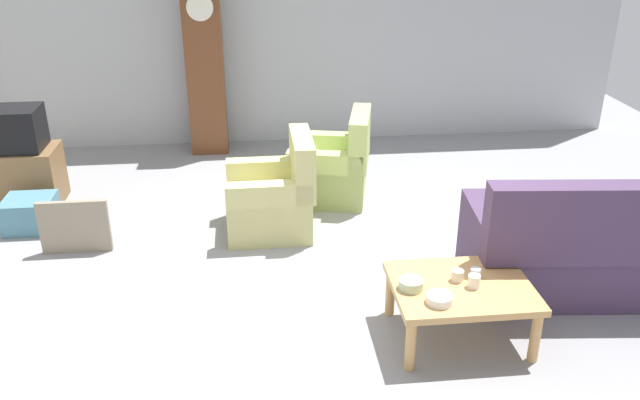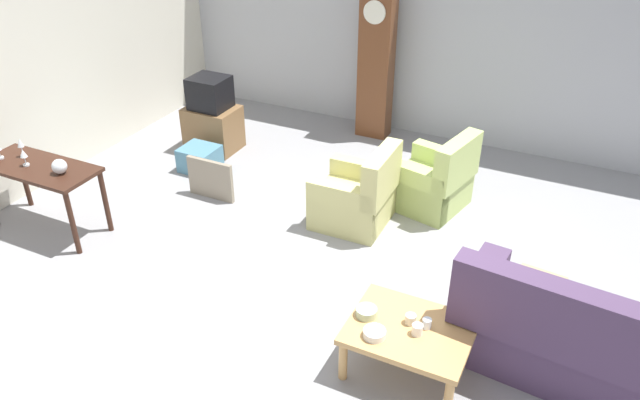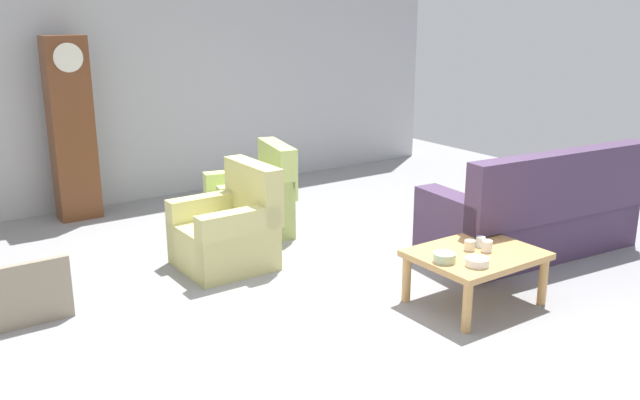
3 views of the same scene
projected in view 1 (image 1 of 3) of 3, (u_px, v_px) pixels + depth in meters
ground_plane at (323, 279)px, 5.42m from camera, size 10.40×10.40×0.00m
garage_door_wall at (291, 13)px, 8.02m from camera, size 8.40×0.16×3.20m
couch_floral at (605, 251)px, 5.12m from camera, size 2.17×1.07×1.04m
armchair_olive_near at (274, 200)px, 6.11m from camera, size 0.80×0.77×0.92m
armchair_olive_far at (333, 170)px, 6.80m from camera, size 0.94×0.92×0.92m
coffee_table_wood at (461, 292)px, 4.55m from camera, size 0.96×0.76×0.43m
grandfather_clock at (205, 72)px, 7.80m from camera, size 0.44×0.30×1.98m
tv_stand_cabinet at (26, 176)px, 6.67m from camera, size 0.68×0.52×0.59m
tv_crt at (16, 129)px, 6.46m from camera, size 0.48×0.44×0.42m
framed_picture_leaning at (75, 227)px, 5.74m from camera, size 0.60×0.05×0.49m
storage_box_blue at (31, 213)px, 6.20m from camera, size 0.45×0.42×0.31m
cup_white_porcelain at (474, 281)px, 4.48m from camera, size 0.08×0.08×0.09m
cup_blue_rimmed at (475, 274)px, 4.58m from camera, size 0.07×0.07×0.08m
cup_cream_tall at (457, 275)px, 4.56m from camera, size 0.09×0.09×0.08m
bowl_white_stacked at (440, 299)px, 4.31m from camera, size 0.18×0.18×0.06m
bowl_shallow_green at (411, 284)px, 4.47m from camera, size 0.17×0.17×0.07m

